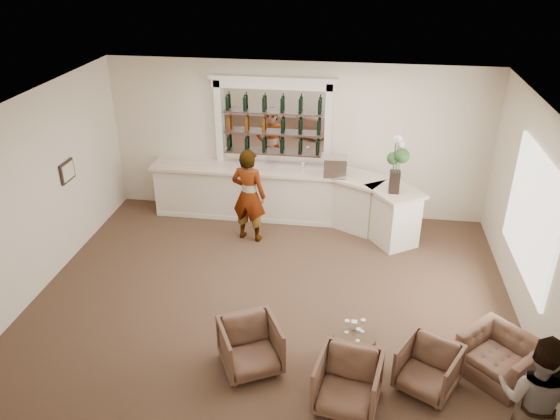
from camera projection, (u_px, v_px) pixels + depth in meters
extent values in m
plane|color=#4E3627|center=(271.00, 303.00, 9.15)|extent=(8.00, 8.00, 0.00)
cube|color=beige|center=(297.00, 140.00, 11.50)|extent=(8.00, 0.04, 3.30)
cube|color=beige|center=(29.00, 199.00, 8.93)|extent=(0.04, 7.00, 3.30)
cube|color=beige|center=(543.00, 234.00, 7.89)|extent=(0.04, 7.00, 3.30)
cube|color=white|center=(269.00, 112.00, 7.66)|extent=(8.00, 7.00, 0.04)
cube|color=white|center=(532.00, 215.00, 8.31)|extent=(0.05, 2.40, 1.90)
cube|color=black|center=(67.00, 171.00, 9.98)|extent=(0.04, 0.46, 0.38)
cube|color=beige|center=(68.00, 171.00, 9.98)|extent=(0.01, 0.38, 0.30)
cube|color=silver|center=(249.00, 192.00, 11.82)|extent=(4.00, 0.70, 1.08)
cube|color=beige|center=(248.00, 168.00, 11.54)|extent=(4.10, 0.82, 0.06)
cube|color=silver|center=(358.00, 204.00, 11.31)|extent=(1.12, 1.04, 1.08)
cube|color=beige|center=(359.00, 179.00, 11.04)|extent=(1.27, 1.19, 0.06)
cube|color=silver|center=(393.00, 217.00, 10.76)|extent=(1.08, 1.14, 1.08)
cube|color=beige|center=(395.00, 191.00, 10.48)|extent=(1.24, 1.29, 0.06)
cube|color=beige|center=(246.00, 219.00, 11.75)|extent=(4.00, 0.06, 0.10)
cube|color=white|center=(273.00, 126.00, 11.41)|extent=(2.15, 0.02, 1.65)
cube|color=beige|center=(220.00, 147.00, 11.73)|extent=(0.14, 0.16, 2.90)
cube|color=beige|center=(327.00, 152.00, 11.43)|extent=(0.14, 0.16, 2.90)
cube|color=beige|center=(273.00, 84.00, 10.96)|extent=(2.52, 0.16, 0.18)
cube|color=beige|center=(273.00, 78.00, 10.90)|extent=(2.64, 0.20, 0.08)
cube|color=#36231B|center=(273.00, 153.00, 11.57)|extent=(2.05, 0.20, 0.03)
cube|color=#36231B|center=(273.00, 133.00, 11.37)|extent=(2.05, 0.20, 0.03)
cube|color=#36231B|center=(272.00, 113.00, 11.17)|extent=(2.05, 0.20, 0.03)
cylinder|color=#4D3921|center=(354.00, 348.00, 7.77)|extent=(0.60, 0.60, 0.50)
imported|color=gray|center=(249.00, 195.00, 10.68)|extent=(0.78, 0.60, 1.92)
imported|color=gray|center=(534.00, 400.00, 6.10)|extent=(1.05, 0.98, 1.73)
imported|color=brown|center=(250.00, 346.00, 7.64)|extent=(1.07, 1.08, 0.74)
imported|color=brown|center=(348.00, 383.00, 7.00)|extent=(0.93, 0.95, 0.75)
imported|color=brown|center=(428.00, 368.00, 7.29)|extent=(0.99, 1.00, 0.68)
imported|color=brown|center=(500.00, 357.00, 7.52)|extent=(1.27, 1.27, 0.62)
cube|color=#B3B3B7|center=(335.00, 166.00, 11.02)|extent=(0.46, 0.39, 0.40)
cube|color=black|center=(394.00, 182.00, 10.29)|extent=(0.19, 0.19, 0.43)
cube|color=white|center=(354.00, 325.00, 7.76)|extent=(0.08, 0.08, 0.12)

